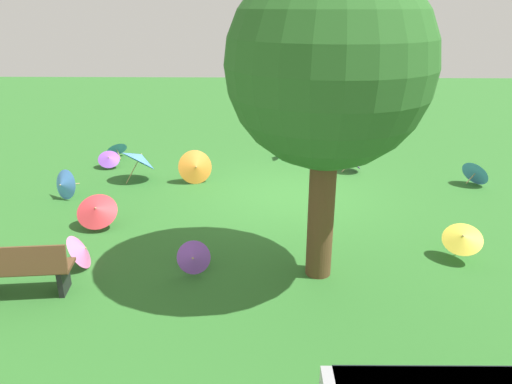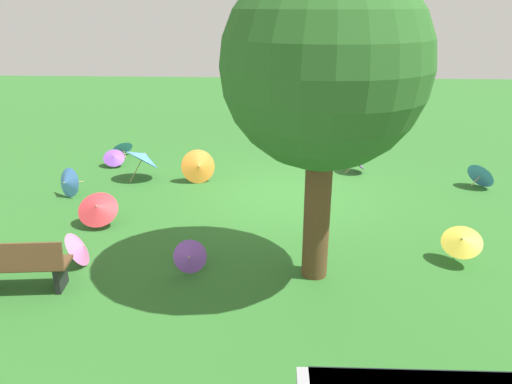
{
  "view_description": "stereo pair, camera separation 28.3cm",
  "coord_description": "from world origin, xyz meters",
  "views": [
    {
      "loc": [
        0.52,
        10.41,
        4.19
      ],
      "look_at": [
        0.72,
        1.25,
        0.6
      ],
      "focal_mm": 33.34,
      "sensor_mm": 36.0,
      "label": 1
    },
    {
      "loc": [
        0.24,
        10.4,
        4.19
      ],
      "look_at": [
        0.72,
        1.25,
        0.6
      ],
      "focal_mm": 33.34,
      "sensor_mm": 36.0,
      "label": 2
    }
  ],
  "objects": [
    {
      "name": "parasol_purple_2",
      "position": [
        1.72,
        3.47,
        0.28
      ],
      "size": [
        0.58,
        0.51,
        0.57
      ],
      "color": "tan",
      "rests_on": "ground"
    },
    {
      "name": "parasol_blue_7",
      "position": [
        5.19,
        0.27,
        0.36
      ],
      "size": [
        0.75,
        0.69,
        0.71
      ],
      "color": "tan",
      "rests_on": "ground"
    },
    {
      "name": "parasol_blue_1",
      "position": [
        -4.73,
        -0.9,
        0.34
      ],
      "size": [
        0.79,
        0.83,
        0.68
      ],
      "color": "tan",
      "rests_on": "ground"
    },
    {
      "name": "parasol_blue_3",
      "position": [
        0.08,
        -3.05,
        0.31
      ],
      "size": [
        0.61,
        0.68,
        0.62
      ],
      "color": "tan",
      "rests_on": "ground"
    },
    {
      "name": "parasol_yellow_2",
      "position": [
        -2.9,
        2.96,
        0.45
      ],
      "size": [
        0.88,
        0.85,
        0.68
      ],
      "color": "tan",
      "rests_on": "ground"
    },
    {
      "name": "parasol_purple_1",
      "position": [
        -1.82,
        -1.88,
        0.32
      ],
      "size": [
        0.7,
        0.77,
        0.58
      ],
      "color": "tan",
      "rests_on": "ground"
    },
    {
      "name": "parasol_blue_4",
      "position": [
        4.95,
        -3.05,
        0.28
      ],
      "size": [
        0.78,
        0.76,
        0.55
      ],
      "color": "tan",
      "rests_on": "ground"
    },
    {
      "name": "park_bench",
      "position": [
        4.29,
        4.21,
        0.47
      ],
      "size": [
        1.64,
        0.65,
        0.9
      ],
      "color": "brown",
      "rests_on": "ground"
    },
    {
      "name": "parasol_red_1",
      "position": [
        3.89,
        1.81,
        0.41
      ],
      "size": [
        0.88,
        0.81,
        0.72
      ],
      "color": "tan",
      "rests_on": "ground"
    },
    {
      "name": "ground",
      "position": [
        0.0,
        0.0,
        0.0
      ],
      "size": [
        40.0,
        40.0,
        0.0
      ],
      "primitive_type": "plane",
      "color": "#2D6B28"
    },
    {
      "name": "shade_tree",
      "position": [
        -0.37,
        3.43,
        3.37
      ],
      "size": [
        3.02,
        3.02,
        4.91
      ],
      "color": "brown",
      "rests_on": "ground"
    },
    {
      "name": "parasol_blue_0",
      "position": [
        3.73,
        -1.08,
        0.6
      ],
      "size": [
        1.26,
        1.26,
        0.95
      ],
      "color": "tan",
      "rests_on": "ground"
    },
    {
      "name": "parasol_orange_0",
      "position": [
        2.28,
        -0.88,
        0.43
      ],
      "size": [
        0.94,
        0.82,
        0.85
      ],
      "color": "tan",
      "rests_on": "ground"
    },
    {
      "name": "parasol_blue_2",
      "position": [
        -1.19,
        -4.11,
        0.41
      ],
      "size": [
        1.02,
        0.96,
        0.83
      ],
      "color": "tan",
      "rests_on": "ground"
    },
    {
      "name": "parasol_pink_0",
      "position": [
        3.65,
        3.29,
        0.31
      ],
      "size": [
        0.69,
        0.69,
        0.62
      ],
      "color": "tan",
      "rests_on": "ground"
    },
    {
      "name": "parasol_purple_0",
      "position": [
        4.85,
        -2.01,
        0.28
      ],
      "size": [
        0.7,
        0.66,
        0.5
      ],
      "color": "tan",
      "rests_on": "ground"
    }
  ]
}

